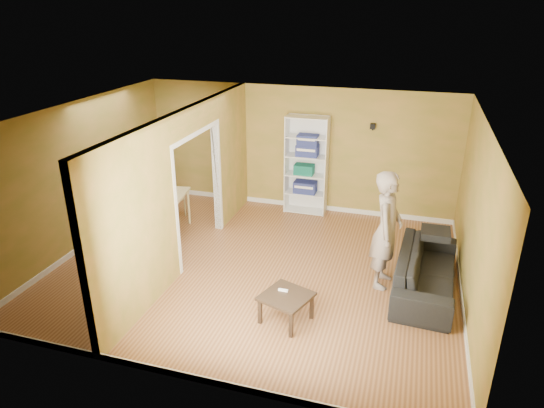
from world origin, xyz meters
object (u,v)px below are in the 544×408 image
Objects in this scene: sofa at (427,265)px; dining_table at (153,197)px; coffee_table at (286,299)px; chair_far at (174,196)px; bookshelf at (307,165)px; chair_near at (140,219)px; chair_left at (121,202)px; person at (388,220)px.

sofa reaches higher than dining_table.
sofa is 5.12m from dining_table.
chair_far is at bearing 138.34° from coffee_table.
chair_near is at bearing -135.54° from bookshelf.
chair_left is (-3.31, -1.83, -0.51)m from bookshelf.
sofa is at bearing 58.55° from chair_left.
dining_table is at bearing 146.59° from coffee_table.
chair_left reaches higher than chair_far.
chair_far is (0.79, 0.72, -0.07)m from chair_left.
bookshelf is at bearing 40.77° from person.
bookshelf is at bearing 93.95° from chair_left.
chair_near is (-3.12, 1.44, 0.17)m from coffee_table.
sofa is 0.99× the size of person.
dining_table is at bearing 85.45° from sofa.
chair_near is (0.09, -0.68, -0.17)m from dining_table.
chair_left is at bearing -175.95° from dining_table.
person reaches higher than chair_left.
chair_far is (0.07, 0.67, -0.24)m from dining_table.
sofa is 2.11× the size of chair_left.
bookshelf is at bearing 29.91° from chair_near.
person is at bearing 95.40° from sofa.
bookshelf is at bearing 99.00° from coffee_table.
chair_near is at bearing 27.13° from chair_left.
chair_left is at bearing 59.36° from chair_far.
coffee_table is at bearing 37.27° from chair_left.
bookshelf is 1.98× the size of chair_left.
coffee_table is (-1.20, -1.39, -0.75)m from person.
coffee_table is at bearing 130.75° from sofa.
person is 1.98m from coffee_table.
person reaches higher than bookshelf.
dining_table is 0.72m from chair_far.
person is 2.12× the size of chair_left.
person is 4.49m from dining_table.
chair_far is (-2.52, -1.10, -0.58)m from bookshelf.
chair_far is (-0.02, 1.35, -0.08)m from chair_near.
chair_left is at bearing 86.92° from sofa.
dining_table is 0.71m from chair_near.
bookshelf reaches higher than chair_far.
person reaches higher than chair_near.
coffee_table is 0.59× the size of chair_near.
sofa reaches higher than coffee_table.
dining_table is (-5.06, 0.71, 0.28)m from sofa.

